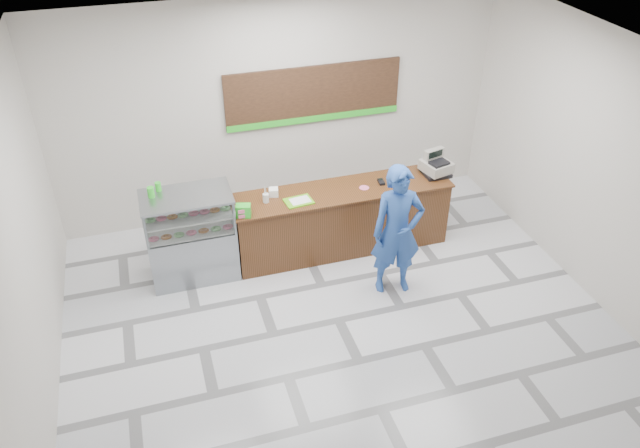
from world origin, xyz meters
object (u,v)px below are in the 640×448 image
object	(u,v)px
sales_counter	(341,219)
serving_tray	(299,201)
display_case	(191,235)
customer	(397,231)
cash_register	(436,166)

from	to	relation	value
sales_counter	serving_tray	distance (m)	0.88
display_case	customer	xyz separation A→B (m)	(2.62, -1.11, 0.27)
customer	sales_counter	bearing A→B (deg)	118.35
cash_register	serving_tray	size ratio (longest dim) A/B	1.17
cash_register	serving_tray	xyz separation A→B (m)	(-2.19, -0.17, -0.13)
display_case	serving_tray	world-z (taller)	display_case
sales_counter	customer	distance (m)	1.26
serving_tray	sales_counter	bearing A→B (deg)	4.91
sales_counter	customer	size ratio (longest dim) A/B	1.71
display_case	customer	bearing A→B (deg)	-22.96
serving_tray	display_case	bearing A→B (deg)	168.64
customer	cash_register	bearing A→B (deg)	54.65
customer	display_case	bearing A→B (deg)	165.50
sales_counter	customer	world-z (taller)	customer
cash_register	customer	size ratio (longest dim) A/B	0.25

